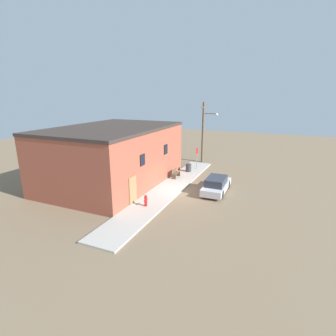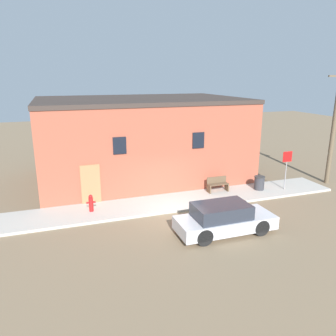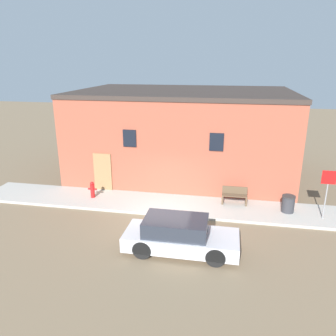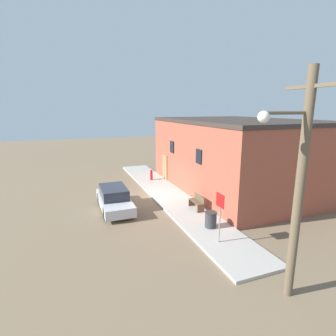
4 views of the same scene
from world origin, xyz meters
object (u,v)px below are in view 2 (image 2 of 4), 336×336
bench (218,185)px  utility_pole (336,123)px  fire_hydrant (91,203)px  parked_car (224,219)px  trash_bin (259,183)px  stop_sign (287,163)px

bench → utility_pole: (7.56, -0.59, 3.30)m
utility_pole → fire_hydrant: bearing=179.9°
parked_car → fire_hydrant: bearing=142.5°
trash_bin → parked_car: (-4.56, -4.07, 0.11)m
fire_hydrant → utility_pole: bearing=-0.1°
trash_bin → parked_car: 6.11m
bench → parked_car: bearing=-114.5°
bench → parked_car: (-2.08, -4.56, 0.11)m
stop_sign → bench: size_ratio=1.84×
stop_sign → parked_car: 7.12m
utility_pole → bench: bearing=175.5°
fire_hydrant → trash_bin: 9.75m
stop_sign → trash_bin: bearing=163.5°
fire_hydrant → bench: (7.27, 0.58, -0.02)m
stop_sign → utility_pole: bearing=5.3°
fire_hydrant → stop_sign: stop_sign is taller
trash_bin → utility_pole: utility_pole is taller
bench → utility_pole: utility_pole is taller
bench → utility_pole: size_ratio=0.17×
fire_hydrant → parked_car: 6.55m
stop_sign → bench: bearing=166.8°
fire_hydrant → parked_car: size_ratio=0.20×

